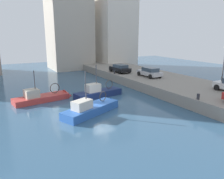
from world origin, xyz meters
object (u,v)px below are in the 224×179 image
at_px(fishing_boat_navy, 100,95).
at_px(fishing_boat_red, 45,99).
at_px(parked_car_black, 120,68).
at_px(quay_streetlamp, 224,60).
at_px(mooring_bollard_mid, 114,72).
at_px(mooring_bollard_south, 198,97).
at_px(parked_car_silver, 150,72).
at_px(fishing_boat_blue, 93,111).

xyz_separation_m(fishing_boat_navy, fishing_boat_red, (-6.19, 1.49, -0.01)).
bearing_deg(parked_car_black, quay_streetlamp, -73.86).
relative_size(fishing_boat_navy, mooring_bollard_mid, 12.31).
bearing_deg(parked_car_black, mooring_bollard_south, -94.61).
height_order(mooring_bollard_south, quay_streetlamp, quay_streetlamp).
relative_size(fishing_boat_navy, parked_car_silver, 1.72).
bearing_deg(mooring_bollard_mid, fishing_boat_blue, -127.56).
bearing_deg(fishing_boat_blue, quay_streetlamp, -11.16).
bearing_deg(mooring_bollard_mid, fishing_boat_red, -156.21).
bearing_deg(fishing_boat_red, parked_car_silver, 2.09).
xyz_separation_m(parked_car_black, mooring_bollard_mid, (-1.34, -0.56, -0.40)).
distance_m(parked_car_black, quay_streetlamp, 15.74).
bearing_deg(fishing_boat_red, fishing_boat_navy, -13.51).
height_order(fishing_boat_navy, quay_streetlamp, quay_streetlamp).
bearing_deg(parked_car_silver, mooring_bollard_mid, 123.59).
bearing_deg(mooring_bollard_mid, mooring_bollard_south, -90.00).
relative_size(fishing_boat_blue, quay_streetlamp, 1.45).
relative_size(fishing_boat_red, mooring_bollard_mid, 12.47).
xyz_separation_m(parked_car_silver, parked_car_black, (-1.80, 5.29, -0.02)).
relative_size(fishing_boat_navy, fishing_boat_blue, 0.97).
distance_m(fishing_boat_blue, parked_car_black, 15.87).
bearing_deg(fishing_boat_navy, fishing_boat_red, 166.49).
relative_size(fishing_boat_red, quay_streetlamp, 1.42).
distance_m(fishing_boat_navy, parked_car_black, 10.36).
bearing_deg(quay_streetlamp, parked_car_silver, 104.62).
relative_size(fishing_boat_navy, mooring_bollard_south, 12.31).
height_order(fishing_boat_red, mooring_bollard_south, fishing_boat_red).
distance_m(parked_car_silver, mooring_bollard_south, 11.71).
xyz_separation_m(fishing_boat_red, mooring_bollard_mid, (11.97, 5.28, 1.35)).
distance_m(fishing_boat_navy, mooring_bollard_mid, 9.00).
relative_size(fishing_boat_blue, mooring_bollard_south, 12.72).
height_order(fishing_boat_blue, parked_car_silver, fishing_boat_blue).
bearing_deg(fishing_boat_navy, parked_car_black, 45.80).
bearing_deg(parked_car_black, fishing_boat_blue, -130.17).
xyz_separation_m(fishing_boat_blue, mooring_bollard_south, (8.84, -4.51, 1.35)).
xyz_separation_m(fishing_boat_blue, parked_car_silver, (11.98, 6.77, 1.77)).
height_order(fishing_boat_blue, fishing_boat_red, fishing_boat_blue).
relative_size(fishing_boat_red, mooring_bollard_south, 12.47).
height_order(fishing_boat_red, quay_streetlamp, quay_streetlamp).
height_order(parked_car_black, mooring_bollard_south, parked_car_black).
relative_size(parked_car_silver, parked_car_black, 0.98).
height_order(fishing_boat_blue, mooring_bollard_mid, fishing_boat_blue).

